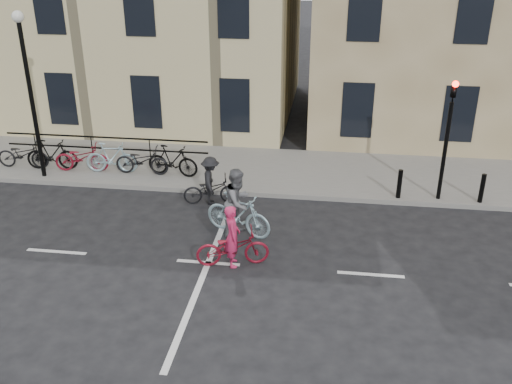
# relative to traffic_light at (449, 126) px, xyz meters

# --- Properties ---
(ground) EXTENTS (120.00, 120.00, 0.00)m
(ground) POSITION_rel_traffic_light_xyz_m (-6.20, -4.34, -2.45)
(ground) COLOR black
(ground) RESTS_ON ground
(sidewalk) EXTENTS (46.00, 4.00, 0.15)m
(sidewalk) POSITION_rel_traffic_light_xyz_m (-10.20, 1.66, -2.38)
(sidewalk) COLOR slate
(sidewalk) RESTS_ON ground
(traffic_light) EXTENTS (0.18, 0.30, 3.90)m
(traffic_light) POSITION_rel_traffic_light_xyz_m (0.00, 0.00, 0.00)
(traffic_light) COLOR black
(traffic_light) RESTS_ON sidewalk
(lamp_post) EXTENTS (0.36, 0.36, 5.28)m
(lamp_post) POSITION_rel_traffic_light_xyz_m (-12.70, 0.06, 1.04)
(lamp_post) COLOR black
(lamp_post) RESTS_ON sidewalk
(bollard_east) EXTENTS (0.14, 0.14, 0.90)m
(bollard_east) POSITION_rel_traffic_light_xyz_m (-1.20, -0.09, -1.85)
(bollard_east) COLOR black
(bollard_east) RESTS_ON sidewalk
(bollard_west) EXTENTS (0.14, 0.14, 0.90)m
(bollard_west) POSITION_rel_traffic_light_xyz_m (1.20, -0.09, -1.85)
(bollard_west) COLOR black
(bollard_west) RESTS_ON sidewalk
(parked_bikes) EXTENTS (7.25, 1.23, 1.05)m
(parked_bikes) POSITION_rel_traffic_light_xyz_m (-11.12, 0.70, -1.81)
(parked_bikes) COLOR black
(parked_bikes) RESTS_ON sidewalk
(cyclist_pink) EXTENTS (1.90, 1.05, 1.60)m
(cyclist_pink) POSITION_rel_traffic_light_xyz_m (-5.58, -4.32, -1.90)
(cyclist_pink) COLOR maroon
(cyclist_pink) RESTS_ON ground
(cyclist_grey) EXTENTS (2.03, 1.24, 1.90)m
(cyclist_grey) POSITION_rel_traffic_light_xyz_m (-5.70, -2.74, -1.68)
(cyclist_grey) COLOR #92B3BF
(cyclist_grey) RESTS_ON ground
(cyclist_dark) EXTENTS (1.76, 1.06, 1.48)m
(cyclist_dark) POSITION_rel_traffic_light_xyz_m (-6.83, -0.93, -1.87)
(cyclist_dark) COLOR black
(cyclist_dark) RESTS_ON ground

